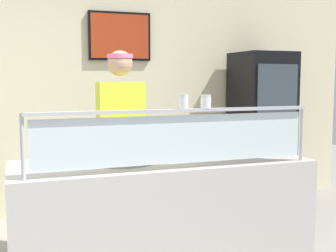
{
  "coord_description": "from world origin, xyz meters",
  "views": [
    {
      "loc": [
        0.07,
        -2.51,
        1.53
      ],
      "look_at": [
        1.09,
        0.4,
        1.19
      ],
      "focal_mm": 46.54,
      "sensor_mm": 36.0,
      "label": 1
    }
  ],
  "objects_px": {
    "pizza_tray": "(122,159)",
    "worker_figure": "(122,141)",
    "pepper_flake_shaker": "(206,102)",
    "drink_fridge": "(261,129)",
    "parmesan_shaker": "(184,102)",
    "pizza_server": "(126,157)"
  },
  "relations": [
    {
      "from": "pizza_server",
      "to": "worker_figure",
      "type": "relative_size",
      "value": 0.16
    },
    {
      "from": "parmesan_shaker",
      "to": "pepper_flake_shaker",
      "type": "distance_m",
      "value": 0.15
    },
    {
      "from": "pepper_flake_shaker",
      "to": "worker_figure",
      "type": "bearing_deg",
      "value": 108.53
    },
    {
      "from": "pizza_tray",
      "to": "pizza_server",
      "type": "relative_size",
      "value": 1.74
    },
    {
      "from": "worker_figure",
      "to": "parmesan_shaker",
      "type": "bearing_deg",
      "value": -79.91
    },
    {
      "from": "pizza_tray",
      "to": "drink_fridge",
      "type": "height_order",
      "value": "drink_fridge"
    },
    {
      "from": "worker_figure",
      "to": "drink_fridge",
      "type": "bearing_deg",
      "value": 27.22
    },
    {
      "from": "pizza_tray",
      "to": "worker_figure",
      "type": "relative_size",
      "value": 0.28
    },
    {
      "from": "drink_fridge",
      "to": "worker_figure",
      "type": "bearing_deg",
      "value": -152.78
    },
    {
      "from": "pizza_tray",
      "to": "worker_figure",
      "type": "height_order",
      "value": "worker_figure"
    },
    {
      "from": "parmesan_shaker",
      "to": "pizza_tray",
      "type": "bearing_deg",
      "value": 131.24
    },
    {
      "from": "parmesan_shaker",
      "to": "worker_figure",
      "type": "xyz_separation_m",
      "value": [
        -0.17,
        0.98,
        -0.37
      ]
    },
    {
      "from": "parmesan_shaker",
      "to": "worker_figure",
      "type": "bearing_deg",
      "value": 100.09
    },
    {
      "from": "pizza_server",
      "to": "drink_fridge",
      "type": "relative_size",
      "value": 0.15
    },
    {
      "from": "pizza_tray",
      "to": "pizza_server",
      "type": "bearing_deg",
      "value": -47.13
    },
    {
      "from": "pizza_server",
      "to": "pepper_flake_shaker",
      "type": "xyz_separation_m",
      "value": [
        0.45,
        -0.34,
        0.39
      ]
    },
    {
      "from": "pizza_server",
      "to": "pepper_flake_shaker",
      "type": "bearing_deg",
      "value": -54.09
    },
    {
      "from": "pepper_flake_shaker",
      "to": "worker_figure",
      "type": "distance_m",
      "value": 1.1
    },
    {
      "from": "pizza_server",
      "to": "parmesan_shaker",
      "type": "bearing_deg",
      "value": -65.93
    },
    {
      "from": "pepper_flake_shaker",
      "to": "drink_fridge",
      "type": "height_order",
      "value": "drink_fridge"
    },
    {
      "from": "parmesan_shaker",
      "to": "pepper_flake_shaker",
      "type": "relative_size",
      "value": 1.07
    },
    {
      "from": "pepper_flake_shaker",
      "to": "worker_figure",
      "type": "xyz_separation_m",
      "value": [
        -0.33,
        0.98,
        -0.37
      ]
    }
  ]
}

